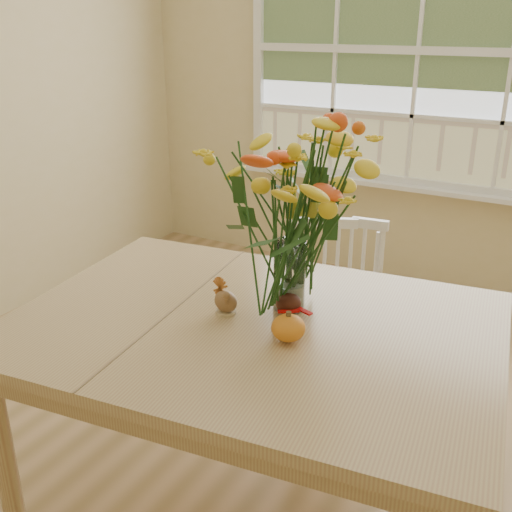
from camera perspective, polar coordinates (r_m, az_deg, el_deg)
The scene contains 9 objects.
floor at distance 2.64m, azimuth -1.76°, elevation -19.61°, with size 4.00×4.50×0.01m, color #9A7A4A.
wall_back at distance 4.09m, azimuth 15.07°, elevation 15.60°, with size 4.00×0.02×2.70m, color beige.
window at distance 4.04m, azimuth 15.18°, elevation 18.11°, with size 2.42×0.12×1.74m.
dining_table at distance 1.99m, azimuth -0.28°, elevation -8.57°, with size 1.66×1.27×0.83m.
windsor_chair at distance 2.71m, azimuth 7.60°, elevation -5.42°, with size 0.55×0.54×0.90m.
flower_vase at distance 1.90m, azimuth 3.36°, elevation 4.73°, with size 0.50×0.50×0.59m.
pumpkin at distance 1.82m, azimuth 3.09°, elevation -6.97°, with size 0.10×0.10×0.08m, color orange.
turkey_figurine at distance 1.98m, azimuth -2.89°, elevation -4.35°, with size 0.10×0.08×0.11m.
dark_gourd at distance 1.97m, azimuth 3.11°, elevation -4.66°, with size 0.12×0.08×0.07m.
Camera 1 is at (1.03, -1.69, 1.74)m, focal length 42.00 mm.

